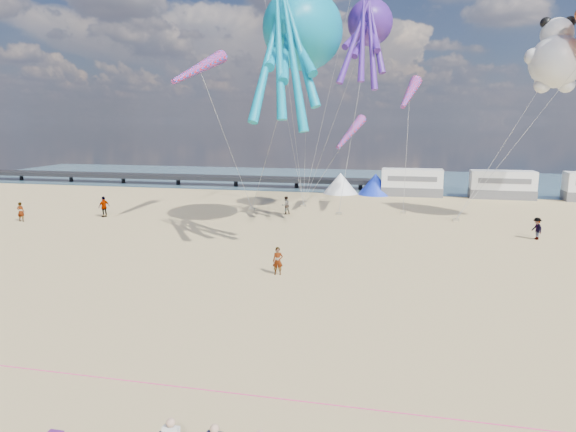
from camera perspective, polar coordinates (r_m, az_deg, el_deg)
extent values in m
plane|color=#D6B97B|center=(21.05, -1.87, -12.53)|extent=(120.00, 120.00, 0.00)
plane|color=#3B6071|center=(74.37, 8.73, 4.02)|extent=(120.00, 120.00, 0.00)
cube|color=black|center=(71.20, -15.06, 4.30)|extent=(60.00, 3.00, 0.50)
cube|color=silver|center=(59.15, 13.59, 3.66)|extent=(6.60, 2.50, 3.00)
cube|color=silver|center=(60.09, 22.69, 3.24)|extent=(6.60, 2.50, 3.00)
cone|color=white|center=(59.57, 5.85, 3.65)|extent=(4.00, 4.00, 2.40)
cone|color=#1933CC|center=(59.24, 9.70, 3.52)|extent=(4.00, 4.00, 2.40)
cylinder|color=#F2338C|center=(16.74, -6.37, -18.94)|extent=(34.00, 0.03, 0.03)
imported|color=tan|center=(27.94, -1.14, -5.02)|extent=(0.60, 0.44, 1.52)
imported|color=#7F6659|center=(45.98, -0.25, 1.20)|extent=(0.93, 0.91, 1.62)
imported|color=#7F6659|center=(40.17, 25.93, -1.26)|extent=(0.82, 0.92, 1.57)
imported|color=#7F6659|center=(47.41, -19.76, 0.98)|extent=(1.10, 1.35, 1.82)
imported|color=#7F6659|center=(48.11, -27.57, 0.42)|extent=(1.58, 0.73, 1.64)
cube|color=gray|center=(48.36, -4.02, 0.79)|extent=(0.50, 0.35, 0.22)
cube|color=gray|center=(45.95, 5.67, 0.25)|extent=(0.50, 0.35, 0.22)
cube|color=gray|center=(45.09, 18.16, -0.42)|extent=(0.50, 0.35, 0.22)
cube|color=gray|center=(47.46, 12.67, 0.38)|extent=(0.50, 0.35, 0.22)
cube|color=gray|center=(50.15, 1.73, 1.16)|extent=(0.50, 0.35, 0.22)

